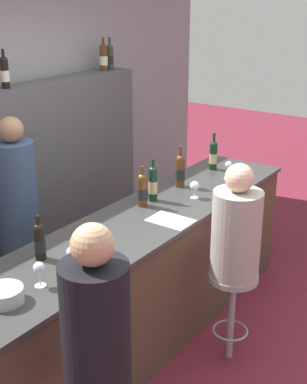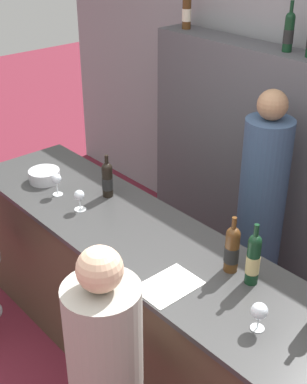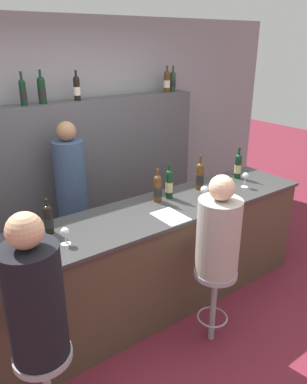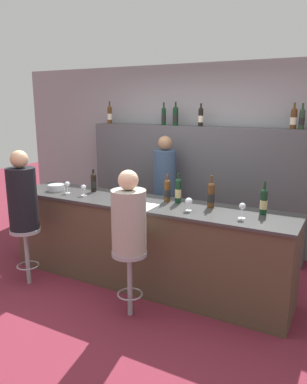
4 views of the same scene
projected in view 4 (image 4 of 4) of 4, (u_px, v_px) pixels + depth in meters
ground_plane at (129, 295)px, 4.11m from camera, size 16.00×16.00×0.00m
wall_back at (198, 156)px, 5.46m from camera, size 6.40×0.05×2.60m
bar_counter at (143, 243)px, 4.27m from camera, size 3.35×0.69×0.99m
back_bar_cabinet at (192, 188)px, 5.37m from camera, size 3.14×0.28×1.75m
wine_bottle_counter_0 at (94, 182)px, 4.61m from camera, size 0.07×0.07×0.28m
wine_bottle_counter_1 at (167, 190)px, 4.13m from camera, size 0.07×0.07×0.31m
wine_bottle_counter_2 at (178, 190)px, 4.07m from camera, size 0.07×0.07×0.33m
wine_bottle_counter_3 at (211, 195)px, 3.89m from camera, size 0.08×0.08×0.34m
wine_bottle_counter_4 at (264, 201)px, 3.64m from camera, size 0.07×0.07×0.33m
wine_bottle_backbar_0 at (110, 115)px, 5.79m from camera, size 0.07×0.07×0.34m
wine_bottle_backbar_1 at (164, 116)px, 5.35m from camera, size 0.07×0.07×0.32m
wine_bottle_backbar_2 at (176, 116)px, 5.26m from camera, size 0.08×0.08×0.33m
wine_bottle_backbar_3 at (201, 117)px, 5.09m from camera, size 0.07×0.07×0.31m
wine_bottle_backbar_4 at (294, 118)px, 4.53m from camera, size 0.08×0.08×0.31m
wine_bottle_backbar_5 at (302, 119)px, 4.48m from camera, size 0.07×0.07×0.31m
wine_glass_0 at (67, 185)px, 4.52m from camera, size 0.06×0.06×0.14m
wine_glass_1 at (84, 188)px, 4.41m from camera, size 0.07×0.07×0.13m
wine_glass_2 at (189, 202)px, 3.78m from camera, size 0.07×0.07×0.14m
wine_glass_3 at (242, 207)px, 3.52m from camera, size 0.07×0.07×0.15m
metal_bowl at (56, 188)px, 4.67m from camera, size 0.20×0.20×0.08m
tasting_menu at (144, 207)px, 3.94m from camera, size 0.21×0.30×0.00m
bar_stool_left at (26, 241)px, 4.26m from camera, size 0.34×0.34×0.67m
guest_seated_left at (22, 195)px, 4.14m from camera, size 0.32×0.32×0.89m
bar_stool_right at (130, 266)px, 3.61m from camera, size 0.34×0.34×0.67m
guest_seated_right at (129, 218)px, 3.50m from camera, size 0.33×0.33×0.79m
bartender at (165, 200)px, 5.15m from camera, size 0.31×0.31×1.63m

